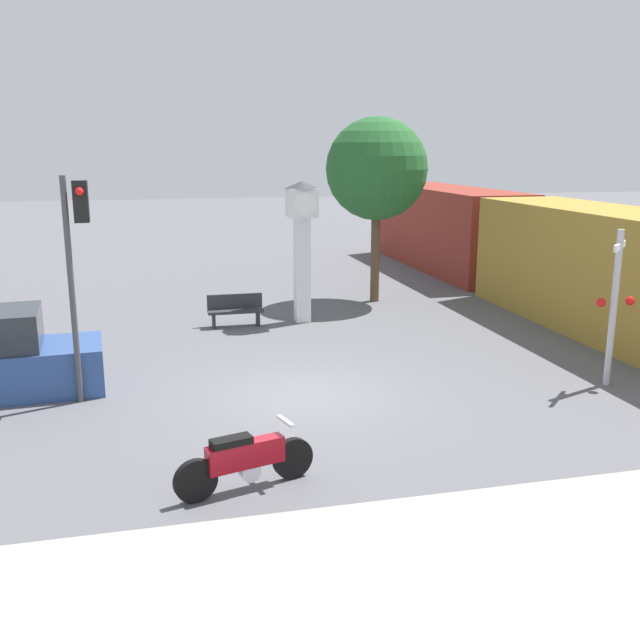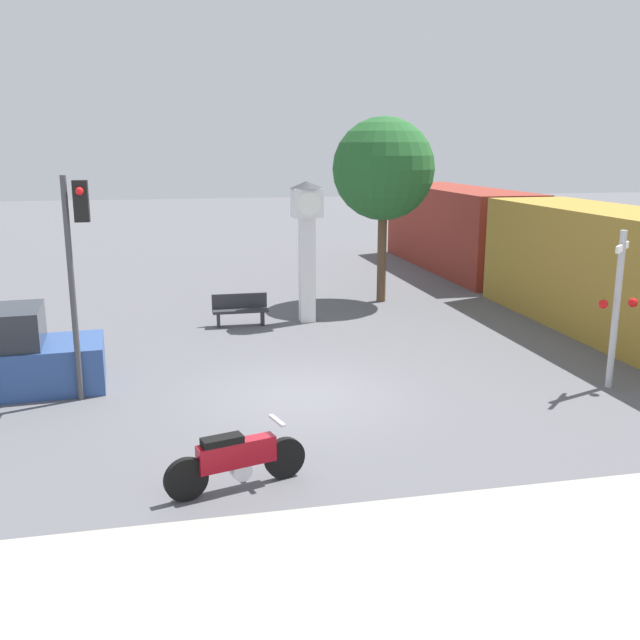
{
  "view_description": "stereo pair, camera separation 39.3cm",
  "coord_description": "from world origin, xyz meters",
  "px_view_note": "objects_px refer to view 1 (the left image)",
  "views": [
    {
      "loc": [
        -2.93,
        -13.78,
        5.06
      ],
      "look_at": [
        0.64,
        1.01,
        1.36
      ],
      "focal_mm": 40.0,
      "sensor_mm": 36.0,
      "label": 1
    },
    {
      "loc": [
        -2.54,
        -13.86,
        5.06
      ],
      "look_at": [
        0.64,
        1.01,
        1.36
      ],
      "focal_mm": 40.0,
      "sensor_mm": 36.0,
      "label": 2
    }
  ],
  "objects_px": {
    "railroad_crossing_signal": "(614,301)",
    "street_tree": "(377,169)",
    "motorcycle": "(245,460)",
    "traffic_light": "(76,250)",
    "freight_train": "(510,245)",
    "clock_tower": "(302,230)",
    "bench": "(235,309)"
  },
  "relations": [
    {
      "from": "railroad_crossing_signal",
      "to": "street_tree",
      "type": "height_order",
      "value": "street_tree"
    },
    {
      "from": "motorcycle",
      "to": "traffic_light",
      "type": "height_order",
      "value": "traffic_light"
    },
    {
      "from": "motorcycle",
      "to": "freight_train",
      "type": "height_order",
      "value": "freight_train"
    },
    {
      "from": "clock_tower",
      "to": "street_tree",
      "type": "height_order",
      "value": "street_tree"
    },
    {
      "from": "railroad_crossing_signal",
      "to": "traffic_light",
      "type": "bearing_deg",
      "value": 171.8
    },
    {
      "from": "railroad_crossing_signal",
      "to": "street_tree",
      "type": "xyz_separation_m",
      "value": [
        -2.26,
        9.54,
        2.49
      ]
    },
    {
      "from": "freight_train",
      "to": "bench",
      "type": "relative_size",
      "value": 13.48
    },
    {
      "from": "motorcycle",
      "to": "freight_train",
      "type": "relative_size",
      "value": 0.1
    },
    {
      "from": "clock_tower",
      "to": "railroad_crossing_signal",
      "type": "relative_size",
      "value": 1.21
    },
    {
      "from": "bench",
      "to": "clock_tower",
      "type": "bearing_deg",
      "value": 2.58
    },
    {
      "from": "street_tree",
      "to": "bench",
      "type": "bearing_deg",
      "value": -154.73
    },
    {
      "from": "freight_train",
      "to": "motorcycle",
      "type": "bearing_deg",
      "value": -130.96
    },
    {
      "from": "clock_tower",
      "to": "traffic_light",
      "type": "bearing_deg",
      "value": -135.12
    },
    {
      "from": "clock_tower",
      "to": "freight_train",
      "type": "xyz_separation_m",
      "value": [
        8.08,
        2.56,
        -1.03
      ]
    },
    {
      "from": "bench",
      "to": "freight_train",
      "type": "bearing_deg",
      "value": 14.76
    },
    {
      "from": "freight_train",
      "to": "traffic_light",
      "type": "xyz_separation_m",
      "value": [
        -13.8,
        -8.26,
        1.41
      ]
    },
    {
      "from": "clock_tower",
      "to": "freight_train",
      "type": "height_order",
      "value": "clock_tower"
    },
    {
      "from": "traffic_light",
      "to": "street_tree",
      "type": "relative_size",
      "value": 0.75
    },
    {
      "from": "street_tree",
      "to": "bench",
      "type": "xyz_separation_m",
      "value": [
        -4.98,
        -2.35,
        -3.86
      ]
    },
    {
      "from": "clock_tower",
      "to": "railroad_crossing_signal",
      "type": "distance_m",
      "value": 9.01
    },
    {
      "from": "motorcycle",
      "to": "railroad_crossing_signal",
      "type": "xyz_separation_m",
      "value": [
        8.34,
        3.04,
        1.39
      ]
    },
    {
      "from": "bench",
      "to": "street_tree",
      "type": "bearing_deg",
      "value": 25.27
    },
    {
      "from": "motorcycle",
      "to": "freight_train",
      "type": "distance_m",
      "value": 17.1
    },
    {
      "from": "motorcycle",
      "to": "traffic_light",
      "type": "distance_m",
      "value": 5.92
    },
    {
      "from": "freight_train",
      "to": "clock_tower",
      "type": "bearing_deg",
      "value": -162.38
    },
    {
      "from": "traffic_light",
      "to": "railroad_crossing_signal",
      "type": "distance_m",
      "value": 11.14
    },
    {
      "from": "street_tree",
      "to": "traffic_light",
      "type": "bearing_deg",
      "value": -137.55
    },
    {
      "from": "clock_tower",
      "to": "railroad_crossing_signal",
      "type": "height_order",
      "value": "clock_tower"
    },
    {
      "from": "freight_train",
      "to": "street_tree",
      "type": "height_order",
      "value": "street_tree"
    },
    {
      "from": "traffic_light",
      "to": "bench",
      "type": "distance_m",
      "value": 7.22
    },
    {
      "from": "freight_train",
      "to": "street_tree",
      "type": "xyz_separation_m",
      "value": [
        -5.1,
        -0.3,
        2.66
      ]
    },
    {
      "from": "freight_train",
      "to": "railroad_crossing_signal",
      "type": "bearing_deg",
      "value": -106.1
    }
  ]
}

